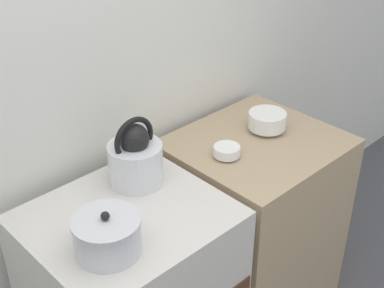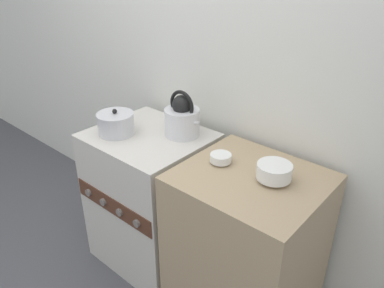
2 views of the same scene
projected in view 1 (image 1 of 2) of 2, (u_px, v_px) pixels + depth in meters
name	position (u px, v px, depth m)	size (l,w,h in m)	color
wall_back	(53.00, 88.00, 1.89)	(7.00, 0.06, 2.50)	silver
counter	(252.00, 225.00, 2.48)	(0.68, 0.61, 0.91)	tan
kettle	(136.00, 158.00, 1.94)	(0.25, 0.20, 0.27)	silver
cooking_pot	(107.00, 235.00, 1.64)	(0.21, 0.21, 0.15)	silver
enamel_bowl	(267.00, 120.00, 2.30)	(0.16, 0.16, 0.09)	white
small_ceramic_bowl	(227.00, 151.00, 2.12)	(0.11, 0.11, 0.05)	white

